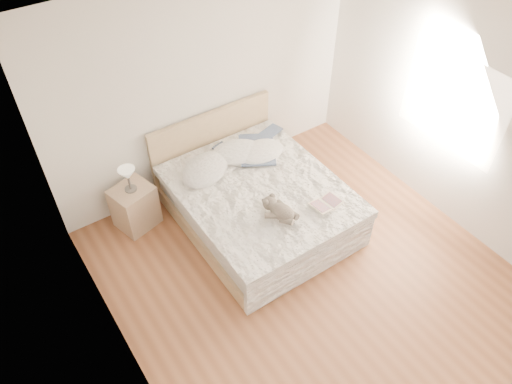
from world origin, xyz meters
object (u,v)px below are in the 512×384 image
Objects in this scene: nightstand at (135,207)px; photo_book at (211,173)px; childrens_book at (326,204)px; teddy_bear at (282,216)px; bed at (256,201)px; table_lamp at (128,175)px.

photo_book is at bearing -21.70° from nightstand.
childrens_book is 0.94× the size of teddy_bear.
photo_book is at bearing 118.65° from childrens_book.
bed is at bearing -31.31° from nightstand.
teddy_bear is (-0.52, 0.10, 0.02)m from childrens_book.
table_lamp is 1.79m from teddy_bear.
table_lamp is at bearing 108.57° from teddy_bear.
nightstand is 1.64× the size of childrens_book.
table_lamp is 0.84× the size of teddy_bear.
table_lamp is at bearing 132.05° from childrens_book.
nightstand is 1.64× the size of photo_book.
photo_book is (-0.36, 0.40, 0.32)m from bed.
photo_book is 0.94× the size of teddy_bear.
photo_book reaches higher than nightstand.
bed reaches higher than nightstand.
photo_book is (0.87, -0.35, -0.15)m from table_lamp.
bed is 1.51m from table_lamp.
nightstand is at bearing 132.18° from childrens_book.
teddy_bear reaches higher than photo_book.
nightstand is at bearing 163.24° from photo_book.
childrens_book is at bearing -50.37° from photo_book.
childrens_book is at bearing -41.91° from table_lamp.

